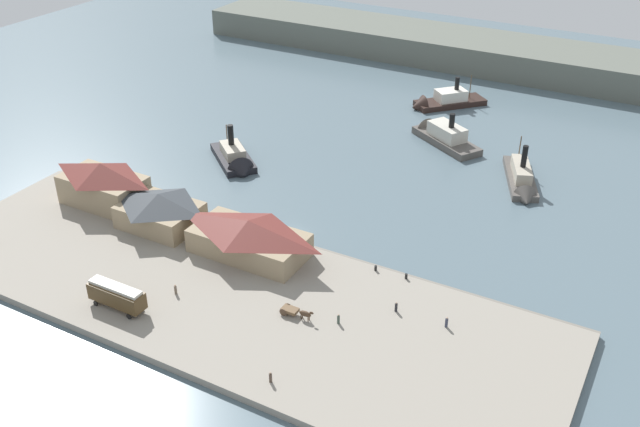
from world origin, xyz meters
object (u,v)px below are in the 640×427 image
at_px(horse_cart, 296,311).
at_px(pedestrian_standing_center, 176,290).
at_px(ferry_shed_west_terminal, 103,183).
at_px(ferry_approaching_west, 236,160).
at_px(ferry_mid_harbor, 522,181).
at_px(ferry_moored_west, 441,102).
at_px(pedestrian_at_waters_edge, 396,307).
at_px(pedestrian_near_cart, 271,377).
at_px(street_tram, 117,295).
at_px(ferry_shed_customs_shed, 160,210).
at_px(ferry_shed_east_terminal, 249,237).
at_px(pedestrian_near_west_shed, 446,322).
at_px(mooring_post_center_west, 406,276).
at_px(ferry_approaching_east, 441,134).
at_px(pedestrian_by_tram, 338,319).
at_px(mooring_post_west, 376,268).

distance_m(horse_cart, pedestrian_standing_center, 20.00).
distance_m(ferry_shed_west_terminal, ferry_approaching_west, 30.18).
xyz_separation_m(ferry_mid_harbor, ferry_moored_west, (-30.30, 33.98, -0.01)).
bearing_deg(ferry_moored_west, horse_cart, -82.55).
distance_m(pedestrian_at_waters_edge, pedestrian_near_cart, 23.88).
xyz_separation_m(street_tram, ferry_mid_harbor, (42.90, 72.12, -2.28)).
relative_size(ferry_shed_customs_shed, ferry_shed_east_terminal, 0.71).
distance_m(pedestrian_near_cart, ferry_approaching_west, 69.28).
relative_size(ferry_shed_west_terminal, ferry_approaching_west, 0.96).
bearing_deg(pedestrian_near_west_shed, ferry_shed_east_terminal, 176.07).
bearing_deg(mooring_post_center_west, pedestrian_near_cart, -101.74).
bearing_deg(ferry_mid_harbor, mooring_post_center_west, -99.36).
height_order(street_tram, horse_cart, street_tram).
distance_m(ferry_shed_customs_shed, ferry_shed_east_terminal, 19.40).
bearing_deg(pedestrian_near_west_shed, ferry_mid_harbor, 93.19).
xyz_separation_m(ferry_mid_harbor, ferry_approaching_west, (-56.93, -20.49, -0.07)).
bearing_deg(ferry_approaching_east, pedestrian_standing_center, -100.59).
bearing_deg(ferry_shed_west_terminal, ferry_mid_harbor, 35.28).
relative_size(pedestrian_at_waters_edge, pedestrian_near_west_shed, 0.97).
bearing_deg(ferry_shed_customs_shed, pedestrian_by_tram, -12.78).
bearing_deg(ferry_shed_customs_shed, ferry_mid_harbor, 43.04).
height_order(ferry_mid_harbor, ferry_approaching_west, ferry_mid_harbor).
distance_m(ferry_shed_west_terminal, pedestrian_by_tram, 57.79).
distance_m(pedestrian_standing_center, ferry_mid_harbor, 75.03).
bearing_deg(ferry_shed_customs_shed, ferry_shed_west_terminal, 174.44).
xyz_separation_m(horse_cart, pedestrian_standing_center, (-19.54, -4.26, -0.14)).
relative_size(ferry_mid_harbor, ferry_approaching_west, 1.22).
height_order(street_tram, pedestrian_near_west_shed, street_tram).
xyz_separation_m(pedestrian_near_cart, pedestrian_near_west_shed, (16.53, 22.49, 0.03)).
xyz_separation_m(street_tram, horse_cart, (24.99, 11.37, -1.49)).
distance_m(pedestrian_standing_center, mooring_post_center_west, 37.14).
xyz_separation_m(street_tram, pedestrian_at_waters_edge, (37.76, 19.88, -1.63)).
relative_size(street_tram, ferry_approaching_east, 0.47).
bearing_deg(ferry_mid_harbor, ferry_shed_customs_shed, -136.96).
bearing_deg(mooring_post_west, ferry_approaching_east, 100.14).
bearing_deg(ferry_mid_harbor, ferry_shed_east_terminal, -124.27).
relative_size(ferry_moored_west, ferry_approaching_east, 0.92).
xyz_separation_m(pedestrian_at_waters_edge, ferry_approaching_east, (-17.64, 65.69, -0.35)).
bearing_deg(ferry_shed_customs_shed, ferry_moored_west, 74.71).
height_order(street_tram, ferry_moored_west, ferry_moored_west).
xyz_separation_m(ferry_approaching_east, ferry_approaching_west, (-34.16, -33.94, -0.36)).
bearing_deg(pedestrian_standing_center, ferry_approaching_east, 79.41).
relative_size(ferry_shed_east_terminal, pedestrian_near_cart, 11.86).
distance_m(ferry_shed_customs_shed, mooring_post_west, 41.15).
height_order(pedestrian_by_tram, pedestrian_near_west_shed, pedestrian_near_west_shed).
relative_size(ferry_shed_east_terminal, pedestrian_by_tram, 12.10).
xyz_separation_m(ferry_shed_west_terminal, pedestrian_at_waters_edge, (62.98, -4.05, -3.54)).
bearing_deg(ferry_moored_west, ferry_approaching_west, -116.05).
bearing_deg(ferry_approaching_east, pedestrian_near_cart, -84.07).
height_order(horse_cart, ferry_approaching_west, ferry_approaching_west).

